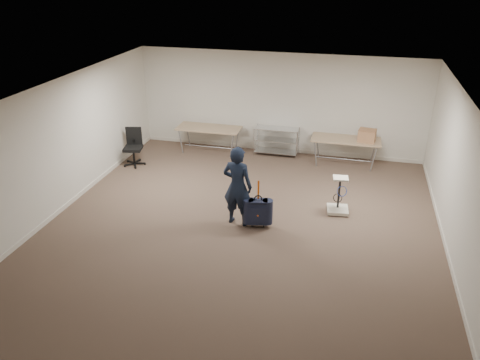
# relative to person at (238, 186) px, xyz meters

# --- Properties ---
(ground) EXTENTS (9.00, 9.00, 0.00)m
(ground) POSITION_rel_person_xyz_m (0.11, -0.24, -0.86)
(ground) COLOR #453529
(ground) RESTS_ON ground
(room_shell) EXTENTS (8.00, 9.00, 9.00)m
(room_shell) POSITION_rel_person_xyz_m (0.11, 1.14, -0.81)
(room_shell) COLOR beige
(room_shell) RESTS_ON ground
(folding_table_left) EXTENTS (1.80, 0.75, 0.73)m
(folding_table_left) POSITION_rel_person_xyz_m (-1.79, 3.71, -0.18)
(folding_table_left) COLOR tan
(folding_table_left) RESTS_ON ground
(folding_table_right) EXTENTS (1.80, 0.75, 0.73)m
(folding_table_right) POSITION_rel_person_xyz_m (2.01, 3.71, -0.18)
(folding_table_right) COLOR tan
(folding_table_right) RESTS_ON ground
(wire_shelf) EXTENTS (1.22, 0.47, 0.80)m
(wire_shelf) POSITION_rel_person_xyz_m (0.11, 3.96, -0.42)
(wire_shelf) COLOR silver
(wire_shelf) RESTS_ON ground
(person) EXTENTS (0.68, 0.49, 1.71)m
(person) POSITION_rel_person_xyz_m (0.00, 0.00, 0.00)
(person) COLOR black
(person) RESTS_ON ground
(suitcase) EXTENTS (0.42, 0.29, 1.05)m
(suitcase) POSITION_rel_person_xyz_m (0.45, -0.07, -0.50)
(suitcase) COLOR #151E31
(suitcase) RESTS_ON ground
(office_chair) EXTENTS (0.60, 0.60, 0.99)m
(office_chair) POSITION_rel_person_xyz_m (-3.48, 2.35, -0.56)
(office_chair) COLOR black
(office_chair) RESTS_ON ground
(equipment_cart) EXTENTS (0.50, 0.50, 0.83)m
(equipment_cart) POSITION_rel_person_xyz_m (2.01, 0.99, -0.64)
(equipment_cart) COLOR beige
(equipment_cart) RESTS_ON ground
(cardboard_box) EXTENTS (0.48, 0.39, 0.32)m
(cardboard_box) POSITION_rel_person_xyz_m (2.53, 3.65, 0.04)
(cardboard_box) COLOR olive
(cardboard_box) RESTS_ON folding_table_right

